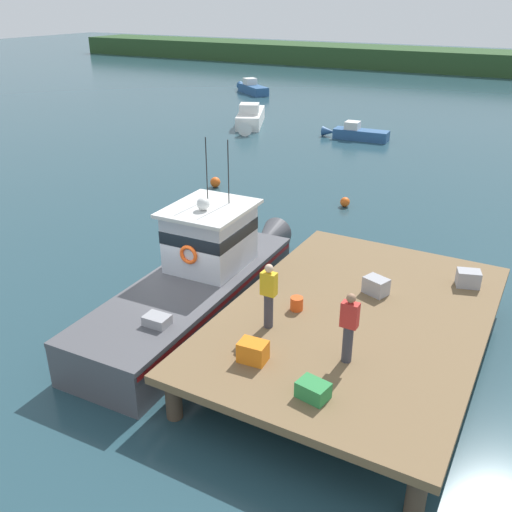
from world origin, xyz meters
TOP-DOWN VIEW (x-y plane):
  - ground_plane at (0.00, 0.00)m, footprint 200.00×200.00m
  - dock at (4.80, 0.00)m, footprint 6.00×9.00m
  - main_fishing_boat at (0.18, -0.07)m, footprint 2.82×9.86m
  - crate_stack_near_edge at (5.12, -3.45)m, footprint 0.67×0.54m
  - crate_single_by_cleat at (4.87, 1.22)m, footprint 0.71×0.62m
  - crate_single_far at (3.50, -2.94)m, footprint 0.63×0.48m
  - crate_stack_mid_dock at (6.91, 2.83)m, footprint 0.70×0.60m
  - bait_bucket at (3.41, -0.54)m, footprint 0.32×0.32m
  - deckhand_by_the_boat at (5.26, -1.98)m, footprint 0.36×0.22m
  - deckhand_further_back at (3.16, -1.58)m, footprint 0.36×0.22m
  - moored_boat_far_right at (-18.10, 35.52)m, footprint 4.75×3.89m
  - moored_boat_far_left at (-11.11, 22.84)m, footprint 3.66×6.24m
  - moored_boat_near_channel at (-3.21, 22.57)m, footprint 4.33×1.31m
  - mooring_buoy_spare_mooring at (0.66, 10.32)m, footprint 0.42×0.42m
  - mooring_buoy_outer at (-5.73, 9.92)m, footprint 0.49×0.49m
  - far_shoreline at (0.00, 62.00)m, footprint 120.00×8.00m

SIDE VIEW (x-z plane):
  - ground_plane at x=0.00m, z-range 0.00..0.00m
  - mooring_buoy_spare_mooring at x=0.66m, z-range 0.00..0.42m
  - mooring_buoy_outer at x=-5.73m, z-range 0.00..0.49m
  - moored_boat_near_channel at x=-3.21m, z-range -0.17..0.92m
  - moored_boat_far_right at x=-18.10m, z-range -0.20..1.11m
  - moored_boat_far_left at x=-11.11m, z-range -0.25..1.34m
  - main_fishing_boat at x=0.18m, z-range -1.39..3.41m
  - dock at x=4.80m, z-range 0.47..1.67m
  - far_shoreline at x=0.00m, z-range 0.00..2.40m
  - bait_bucket at x=3.41m, z-range 1.20..1.54m
  - crate_stack_near_edge at x=5.12m, z-range 1.20..1.54m
  - crate_single_by_cleat at x=4.87m, z-range 1.20..1.65m
  - crate_stack_mid_dock at x=6.91m, z-range 1.20..1.65m
  - crate_single_far at x=3.50m, z-range 1.20..1.66m
  - deckhand_by_the_boat at x=5.26m, z-range 1.24..2.87m
  - deckhand_further_back at x=3.16m, z-range 1.24..2.87m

